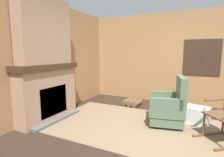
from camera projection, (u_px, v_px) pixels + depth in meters
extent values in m
plane|color=#2D2119|center=(157.00, 143.00, 2.83)|extent=(14.00, 14.00, 0.00)
cube|color=#9E7247|center=(39.00, 60.00, 3.74)|extent=(0.06, 5.64, 2.58)
cube|color=#9E7247|center=(178.00, 58.00, 4.91)|extent=(5.64, 0.06, 2.58)
cube|color=#382619|center=(202.00, 57.00, 4.60)|extent=(0.89, 0.02, 0.94)
cube|color=silver|center=(202.00, 57.00, 4.61)|extent=(0.85, 0.01, 0.90)
cube|color=#382619|center=(202.00, 57.00, 4.60)|extent=(0.02, 0.02, 0.90)
cube|color=#382619|center=(202.00, 57.00, 4.60)|extent=(0.85, 0.02, 0.02)
cube|color=#9E7A60|center=(48.00, 94.00, 3.76)|extent=(0.34, 1.42, 1.10)
cube|color=black|center=(53.00, 101.00, 3.73)|extent=(0.08, 0.74, 0.62)
cube|color=#565451|center=(58.00, 119.00, 3.73)|extent=(0.16, 1.28, 0.06)
cube|color=#3D2819|center=(47.00, 66.00, 3.68)|extent=(0.44, 1.52, 0.11)
cube|color=#9E7A60|center=(45.00, 31.00, 3.57)|extent=(0.30, 1.25, 1.35)
cube|color=#7A664C|center=(135.00, 126.00, 3.46)|extent=(3.49, 2.08, 0.01)
cube|color=#516651|center=(166.00, 116.00, 3.52)|extent=(0.74, 0.76, 0.24)
cube|color=#516651|center=(166.00, 109.00, 3.50)|extent=(0.78, 0.80, 0.18)
cube|color=#516651|center=(181.00, 91.00, 3.38)|extent=(0.26, 0.69, 0.57)
cube|color=#516651|center=(166.00, 104.00, 3.19)|extent=(0.59, 0.21, 0.20)
cube|color=#516651|center=(165.00, 96.00, 3.76)|extent=(0.59, 0.21, 0.20)
cylinder|color=#332319|center=(152.00, 127.00, 3.34)|extent=(0.06, 0.06, 0.06)
cylinder|color=#332319|center=(153.00, 117.00, 3.86)|extent=(0.06, 0.06, 0.06)
cylinder|color=#332319|center=(181.00, 130.00, 3.22)|extent=(0.06, 0.06, 0.06)
cylinder|color=#332319|center=(177.00, 119.00, 3.74)|extent=(0.06, 0.06, 0.06)
cube|color=brown|center=(213.00, 134.00, 3.08)|extent=(0.64, 0.54, 0.04)
cylinder|color=brown|center=(204.00, 124.00, 3.00)|extent=(0.05, 0.05, 0.38)
cylinder|color=brown|center=(223.00, 122.00, 3.10)|extent=(0.05, 0.05, 0.38)
cube|color=brown|center=(216.00, 100.00, 2.99)|extent=(0.36, 0.30, 0.02)
cylinder|color=brown|center=(127.00, 101.00, 4.94)|extent=(0.19, 0.43, 0.15)
cylinder|color=brown|center=(132.00, 102.00, 4.86)|extent=(0.19, 0.43, 0.15)
cylinder|color=brown|center=(137.00, 103.00, 4.78)|extent=(0.19, 0.43, 0.15)
cube|color=white|center=(196.00, 123.00, 3.62)|extent=(0.53, 0.49, 0.01)
cube|color=white|center=(209.00, 118.00, 3.45)|extent=(0.11, 0.38, 0.34)
cube|color=white|center=(186.00, 113.00, 3.74)|extent=(0.11, 0.38, 0.34)
cube|color=white|center=(199.00, 113.00, 3.74)|extent=(0.44, 0.13, 0.34)
cube|color=white|center=(194.00, 118.00, 3.45)|extent=(0.44, 0.13, 0.34)
ellipsoid|color=white|center=(197.00, 114.00, 3.59)|extent=(0.43, 0.39, 0.20)
ellipsoid|color=#B24C42|center=(36.00, 62.00, 3.47)|extent=(0.10, 0.10, 0.09)
cylinder|color=white|center=(36.00, 56.00, 3.45)|extent=(0.05, 0.05, 0.17)
cube|color=brown|center=(51.00, 60.00, 3.82)|extent=(0.14, 0.23, 0.14)
cube|color=silver|center=(54.00, 60.00, 3.79)|extent=(0.01, 0.04, 0.02)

